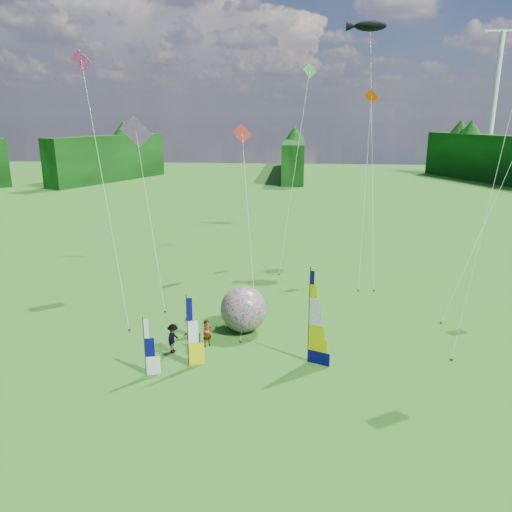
# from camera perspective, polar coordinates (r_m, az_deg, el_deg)

# --- Properties ---
(ground) EXTENTS (220.00, 220.00, 0.00)m
(ground) POSITION_cam_1_polar(r_m,az_deg,el_deg) (24.36, 1.60, -15.26)
(ground) COLOR #2B751A
(ground) RESTS_ON ground
(treeline_ring) EXTENTS (210.00, 210.00, 8.00)m
(treeline_ring) POSITION_cam_1_polar(r_m,az_deg,el_deg) (22.54, 1.68, -6.54)
(treeline_ring) COLOR #125A13
(treeline_ring) RESTS_ON ground
(turbine_right) EXTENTS (8.00, 1.20, 30.00)m
(turbine_right) POSITION_cam_1_polar(r_m,az_deg,el_deg) (130.41, 25.56, 15.58)
(turbine_right) COLOR silver
(turbine_right) RESTS_ON ground
(feather_banner_main) EXTENTS (1.30, 0.62, 5.07)m
(feather_banner_main) POSITION_cam_1_polar(r_m,az_deg,el_deg) (25.97, 6.07, -6.98)
(feather_banner_main) COLOR #070757
(feather_banner_main) RESTS_ON ground
(side_banner_left) EXTENTS (1.01, 0.48, 3.78)m
(side_banner_left) POSITION_cam_1_polar(r_m,az_deg,el_deg) (25.87, -7.82, -8.71)
(side_banner_left) COLOR #E5DB00
(side_banner_left) RESTS_ON ground
(side_banner_far) EXTENTS (0.90, 0.30, 3.03)m
(side_banner_far) POSITION_cam_1_polar(r_m,az_deg,el_deg) (25.56, -12.60, -10.21)
(side_banner_far) COLOR white
(side_banner_far) RESTS_ON ground
(bol_inflatable) EXTENTS (3.04, 3.04, 2.76)m
(bol_inflatable) POSITION_cam_1_polar(r_m,az_deg,el_deg) (29.92, -1.44, -6.10)
(bol_inflatable) COLOR #031F96
(bol_inflatable) RESTS_ON ground
(spectator_a) EXTENTS (0.67, 0.65, 1.56)m
(spectator_a) POSITION_cam_1_polar(r_m,az_deg,el_deg) (28.38, -5.60, -8.78)
(spectator_a) COLOR #66594C
(spectator_a) RESTS_ON ground
(spectator_b) EXTENTS (0.86, 0.73, 1.59)m
(spectator_b) POSITION_cam_1_polar(r_m,az_deg,el_deg) (29.65, -7.64, -7.69)
(spectator_b) COLOR #66594C
(spectator_b) RESTS_ON ground
(spectator_c) EXTENTS (0.56, 1.11, 1.65)m
(spectator_c) POSITION_cam_1_polar(r_m,az_deg,el_deg) (27.91, -9.45, -9.27)
(spectator_c) COLOR #66594C
(spectator_c) RESTS_ON ground
(spectator_d) EXTENTS (1.06, 1.03, 1.79)m
(spectator_d) POSITION_cam_1_polar(r_m,az_deg,el_deg) (30.97, -3.07, -6.30)
(spectator_d) COLOR #66594C
(spectator_d) RESTS_ON ground
(camp_chair) EXTENTS (0.56, 0.56, 0.96)m
(camp_chair) POSITION_cam_1_polar(r_m,az_deg,el_deg) (28.04, -6.96, -9.82)
(camp_chair) COLOR navy
(camp_chair) RESTS_ON ground
(kite_whale) EXTENTS (5.54, 15.89, 21.48)m
(kite_whale) POSITION_cam_1_polar(r_m,az_deg,el_deg) (41.88, 13.19, 13.02)
(kite_whale) COLOR black
(kite_whale) RESTS_ON ground
(kite_rainbow_delta) EXTENTS (8.92, 11.48, 13.21)m
(kite_rainbow_delta) POSITION_cam_1_polar(r_m,az_deg,el_deg) (35.30, -12.12, 5.82)
(kite_rainbow_delta) COLOR red
(kite_rainbow_delta) RESTS_ON ground
(kite_parafoil) EXTENTS (10.01, 10.60, 20.72)m
(kite_parafoil) POSITION_cam_1_polar(r_m,az_deg,el_deg) (29.21, 25.94, 9.96)
(kite_parafoil) COLOR #AA1900
(kite_parafoil) RESTS_ON ground
(small_kite_red) EXTENTS (8.11, 11.59, 12.35)m
(small_kite_red) POSITION_cam_1_polar(r_m,az_deg,el_deg) (38.17, -0.95, 6.27)
(small_kite_red) COLOR #F53435
(small_kite_red) RESTS_ON ground
(small_kite_orange) EXTENTS (3.78, 9.76, 14.93)m
(small_kite_orange) POSITION_cam_1_polar(r_m,az_deg,el_deg) (39.59, 12.41, 8.14)
(small_kite_orange) COLOR #EC4500
(small_kite_orange) RESTS_ON ground
(small_kite_yellow) EXTENTS (8.15, 7.78, 12.28)m
(small_kite_yellow) POSITION_cam_1_polar(r_m,az_deg,el_deg) (34.86, 24.61, 3.81)
(small_kite_yellow) COLOR #FFD400
(small_kite_yellow) RESTS_ON ground
(small_kite_pink) EXTENTS (6.62, 8.88, 17.07)m
(small_kite_pink) POSITION_cam_1_polar(r_m,az_deg,el_deg) (32.80, -17.01, 8.14)
(small_kite_pink) COLOR #CF348C
(small_kite_pink) RESTS_ON ground
(small_kite_green) EXTENTS (8.68, 12.37, 17.40)m
(small_kite_green) POSITION_cam_1_polar(r_m,az_deg,el_deg) (43.40, 4.51, 10.77)
(small_kite_green) COLOR #47C764
(small_kite_green) RESTS_ON ground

